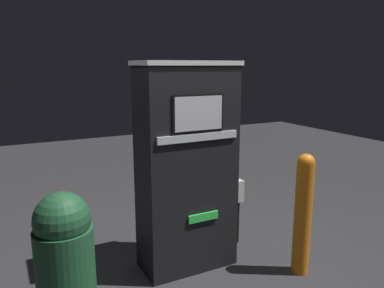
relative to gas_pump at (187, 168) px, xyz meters
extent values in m
plane|color=#2D2D30|center=(0.00, -0.22, -0.96)|extent=(14.00, 14.00, 0.00)
cube|color=black|center=(0.00, 0.00, -0.46)|extent=(0.86, 0.44, 1.00)
cube|color=black|center=(0.00, 0.00, 0.48)|extent=(0.86, 0.44, 0.87)
cube|color=silver|center=(0.00, 0.00, 0.93)|extent=(0.89, 0.47, 0.04)
cube|color=black|center=(0.00, -0.22, 0.52)|extent=(0.48, 0.01, 0.32)
cube|color=silver|center=(0.00, -0.23, 0.52)|extent=(0.44, 0.01, 0.28)
cube|color=silver|center=(0.00, -0.23, 0.32)|extent=(0.75, 0.02, 0.06)
cube|color=#33D84C|center=(0.05, -0.23, -0.41)|extent=(0.29, 0.02, 0.07)
cube|color=silver|center=(0.47, -0.09, -0.25)|extent=(0.09, 0.20, 0.21)
cylinder|color=black|center=(0.47, -0.15, -0.57)|extent=(0.03, 0.03, 0.42)
cylinder|color=orange|center=(0.86, -0.61, -0.44)|extent=(0.15, 0.15, 1.04)
sphere|color=orange|center=(0.86, -0.61, 0.08)|extent=(0.15, 0.15, 0.15)
cylinder|color=#1E4C2D|center=(-1.15, -0.33, -0.59)|extent=(0.42, 0.42, 0.74)
sphere|color=#1E4C2D|center=(-1.15, -0.33, -0.15)|extent=(0.40, 0.40, 0.40)
camera|label=1|loc=(-1.48, -2.93, 0.91)|focal=35.00mm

